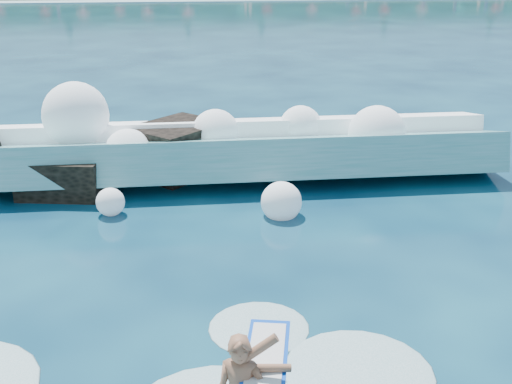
# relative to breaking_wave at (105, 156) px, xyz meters

# --- Properties ---
(ground) EXTENTS (200.00, 200.00, 0.00)m
(ground) POSITION_rel_breaking_wave_xyz_m (1.80, -6.52, -0.60)
(ground) COLOR #07203B
(ground) RESTS_ON ground
(wet_band) EXTENTS (140.00, 5.00, 0.08)m
(wet_band) POSITION_rel_breaking_wave_xyz_m (1.80, 60.48, -0.56)
(wet_band) COLOR silver
(wet_band) RESTS_ON ground
(breaking_wave) EXTENTS (19.79, 3.01, 1.71)m
(breaking_wave) POSITION_rel_breaking_wave_xyz_m (0.00, 0.00, 0.00)
(breaking_wave) COLOR teal
(breaking_wave) RESTS_ON ground
(rock_cluster) EXTENTS (8.63, 3.48, 1.50)m
(rock_cluster) POSITION_rel_breaking_wave_xyz_m (-1.26, -0.10, -0.12)
(rock_cluster) COLOR black
(rock_cluster) RESTS_ON ground
(wave_spray) EXTENTS (15.37, 4.36, 2.58)m
(wave_spray) POSITION_rel_breaking_wave_xyz_m (0.24, -0.26, 0.54)
(wave_spray) COLOR white
(wave_spray) RESTS_ON ground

